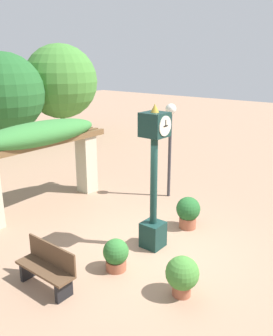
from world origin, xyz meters
name	(u,v)px	position (x,y,z in m)	size (l,w,h in m)	color
ground_plane	(153,249)	(0.00, 0.00, 0.00)	(60.00, 60.00, 0.00)	#9E7A60
pedestal_clock	(154,180)	(0.11, 0.08, 1.70)	(0.53, 0.58, 3.41)	#14332D
pergola	(41,144)	(0.00, 4.01, 1.95)	(4.62, 1.10, 2.61)	#BCB299
potted_plant_near_left	(116,254)	(-1.17, 0.13, 0.36)	(0.55, 0.55, 0.70)	#9E563D
potted_plant_near_right	(188,211)	(1.47, -0.07, 0.47)	(0.63, 0.63, 0.86)	#9E563D
potted_plant_far_left	(182,275)	(-1.04, -1.42, 0.44)	(0.64, 0.64, 0.80)	#9E563D
park_bench	(47,267)	(-2.45, 0.79, 0.43)	(0.42, 1.35, 0.89)	brown
lamp_post	(170,130)	(3.05, 1.57, 2.19)	(0.33, 0.33, 3.00)	#333338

